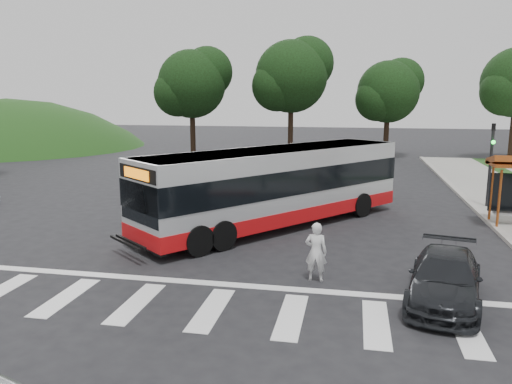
# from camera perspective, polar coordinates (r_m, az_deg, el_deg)

# --- Properties ---
(ground) EXTENTS (140.00, 140.00, 0.00)m
(ground) POSITION_cam_1_polar(r_m,az_deg,el_deg) (17.35, -0.49, -6.63)
(ground) COLOR black
(ground) RESTS_ON ground
(curb_east) EXTENTS (0.30, 40.00, 0.15)m
(curb_east) POSITION_cam_1_polar(r_m,az_deg,el_deg) (25.38, 23.79, -1.75)
(curb_east) COLOR #9E9991
(curb_east) RESTS_ON ground
(hillside_nw) EXTENTS (44.00, 44.00, 10.00)m
(hillside_nw) POSITION_cam_1_polar(r_m,az_deg,el_deg) (58.40, -26.24, 4.66)
(hillside_nw) COLOR #1A3E14
(hillside_nw) RESTS_ON ground
(crosswalk_ladder) EXTENTS (18.00, 2.60, 0.01)m
(crosswalk_ladder) POSITION_cam_1_polar(r_m,az_deg,el_deg) (12.80, -5.13, -13.21)
(crosswalk_ladder) COLOR silver
(crosswalk_ladder) RESTS_ON ground
(traffic_signal_ne_short) EXTENTS (0.18, 0.37, 4.00)m
(traffic_signal_ne_short) POSITION_cam_1_polar(r_m,az_deg,el_deg) (25.62, 25.28, 3.70)
(traffic_signal_ne_short) COLOR black
(traffic_signal_ne_short) RESTS_ON ground
(tree_north_a) EXTENTS (6.60, 6.15, 10.17)m
(tree_north_a) POSITION_cam_1_polar(r_m,az_deg,el_deg) (42.63, 4.17, 13.16)
(tree_north_a) COLOR black
(tree_north_a) RESTS_ON ground
(tree_north_b) EXTENTS (5.72, 5.33, 8.43)m
(tree_north_b) POSITION_cam_1_polar(r_m,az_deg,el_deg) (44.34, 14.97, 11.11)
(tree_north_b) COLOR black
(tree_north_b) RESTS_ON ground
(tree_north_c) EXTENTS (6.16, 5.74, 9.30)m
(tree_north_c) POSITION_cam_1_polar(r_m,az_deg,el_deg) (42.40, -7.24, 12.27)
(tree_north_c) COLOR black
(tree_north_c) RESTS_ON ground
(transit_bus) EXTENTS (9.70, 11.20, 3.16)m
(transit_bus) POSITION_cam_1_polar(r_m,az_deg,el_deg) (20.17, 2.38, 0.48)
(transit_bus) COLOR #BBBEC1
(transit_bus) RESTS_ON ground
(pedestrian) EXTENTS (0.65, 0.44, 1.73)m
(pedestrian) POSITION_cam_1_polar(r_m,az_deg,el_deg) (14.41, 6.87, -6.81)
(pedestrian) COLOR silver
(pedestrian) RESTS_ON ground
(dark_sedan) EXTENTS (2.56, 4.54, 1.24)m
(dark_sedan) POSITION_cam_1_polar(r_m,az_deg,el_deg) (13.90, 20.78, -9.20)
(dark_sedan) COLOR black
(dark_sedan) RESTS_ON ground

